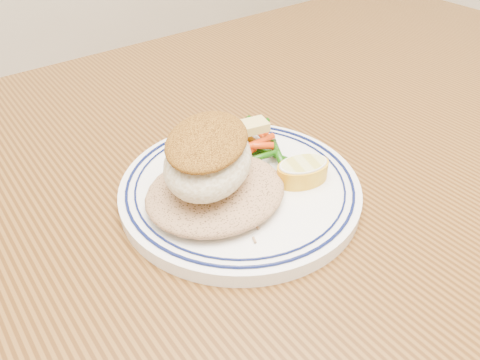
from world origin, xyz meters
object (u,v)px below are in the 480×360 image
fish_fillet (208,156)px  rice_pilaf (216,189)px  vegetable_pile (244,146)px  dining_table (256,245)px  plate (240,188)px  lemon_wedge (303,171)px

fish_fillet → rice_pilaf: bearing=-75.7°
rice_pilaf → vegetable_pile: vegetable_pile is taller
dining_table → fish_fillet: (-0.07, -0.00, 0.16)m
dining_table → plate: size_ratio=6.00×
plate → lemon_wedge: lemon_wedge is taller
dining_table → rice_pilaf: rice_pilaf is taller
dining_table → rice_pilaf: (-0.06, -0.01, 0.13)m
plate → fish_fillet: fish_fillet is taller
vegetable_pile → lemon_wedge: 0.08m
fish_fillet → lemon_wedge: size_ratio=2.15×
plate → fish_fillet: (-0.04, 0.00, 0.06)m
dining_table → plate: bearing=-169.8°
plate → lemon_wedge: size_ratio=3.88×
rice_pilaf → vegetable_pile: 0.08m
fish_fillet → vegetable_pile: bearing=27.5°
plate → rice_pilaf: 0.04m
dining_table → rice_pilaf: size_ratio=10.56×
fish_fillet → lemon_wedge: fish_fillet is taller
dining_table → fish_fillet: 0.17m
vegetable_pile → lemon_wedge: vegetable_pile is taller
plate → vegetable_pile: bearing=47.9°
dining_table → vegetable_pile: 0.13m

